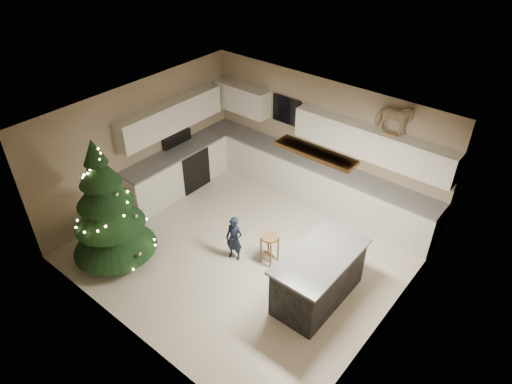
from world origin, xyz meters
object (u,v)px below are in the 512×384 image
bar_stool (270,243)px  toddler (234,239)px  rocking_horse (394,118)px  island (319,276)px  christmas_tree (108,213)px

bar_stool → toddler: toddler is taller
rocking_horse → bar_stool: bearing=147.7°
bar_stool → island: bearing=-8.5°
christmas_tree → rocking_horse: 5.23m
bar_stool → rocking_horse: 3.07m
christmas_tree → toddler: bearing=38.5°
christmas_tree → toddler: christmas_tree is taller
island → christmas_tree: 3.74m
bar_stool → rocking_horse: (0.95, 2.26, 1.86)m
bar_stool → toddler: size_ratio=0.67×
bar_stool → rocking_horse: size_ratio=0.83×
bar_stool → christmas_tree: size_ratio=0.24×
island → bar_stool: size_ratio=2.85×
bar_stool → rocking_horse: rocking_horse is taller
island → toddler: (-1.69, -0.15, -0.03)m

